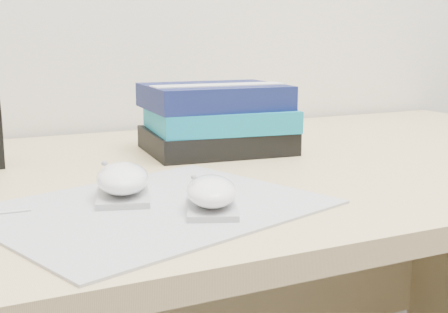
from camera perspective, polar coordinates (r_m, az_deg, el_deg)
name	(u,v)px	position (r m, az deg, el deg)	size (l,w,h in m)	color
desk	(208,288)	(1.11, -1.47, -11.96)	(1.60, 0.80, 0.73)	tan
mousepad	(154,208)	(0.74, -6.44, -4.66)	(0.37, 0.29, 0.00)	gray
mouse_rear	(123,181)	(0.78, -9.26, -2.22)	(0.10, 0.13, 0.05)	#AAAAAC
mouse_front	(211,194)	(0.72, -1.16, -3.42)	(0.09, 0.12, 0.04)	#ABABAE
book_stack	(216,119)	(1.09, -0.70, 3.49)	(0.26, 0.22, 0.12)	black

